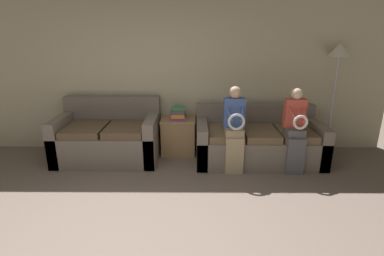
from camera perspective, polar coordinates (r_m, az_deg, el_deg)
wall_back at (r=5.14m, az=-7.11°, el=9.88°), size 7.88×0.06×2.55m
couch_main at (r=4.90m, az=12.37°, el=-2.46°), size 1.95×0.97×0.83m
couch_side at (r=5.02m, az=-15.48°, el=-1.77°), size 1.59×0.97×0.96m
child_left_seated at (r=4.34m, az=8.09°, el=0.36°), size 0.31×0.38×1.24m
child_right_seated at (r=4.54m, az=19.07°, el=0.11°), size 0.30×0.37×1.22m
side_shelf at (r=5.05m, az=-2.61°, el=-1.45°), size 0.57×0.49×0.60m
book_stack at (r=4.93m, az=-2.65°, el=2.80°), size 0.26×0.32×0.20m
floor_lamp at (r=5.34m, az=26.12°, el=11.70°), size 0.36×0.36×1.81m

